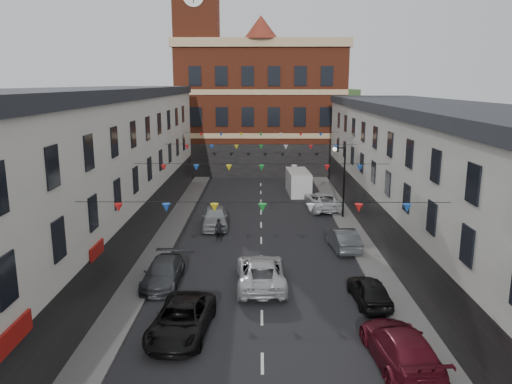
{
  "coord_description": "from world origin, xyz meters",
  "views": [
    {
      "loc": [
        -0.12,
        -26.1,
        11.04
      ],
      "look_at": [
        -0.36,
        6.76,
        3.83
      ],
      "focal_mm": 35.0,
      "sensor_mm": 36.0,
      "label": 1
    }
  ],
  "objects_px": {
    "street_lamp": "(341,172)",
    "car_left_c": "(181,319)",
    "car_left_d": "(163,273)",
    "car_right_f": "(323,201)",
    "car_right_c": "(401,347)",
    "white_van": "(298,182)",
    "pedestrian": "(219,230)",
    "car_left_e": "(215,217)",
    "moving_car": "(261,272)",
    "car_right_e": "(342,239)",
    "car_right_d": "(369,290)"
  },
  "relations": [
    {
      "from": "street_lamp",
      "to": "car_left_c",
      "type": "bearing_deg",
      "value": -117.33
    },
    {
      "from": "car_left_d",
      "to": "car_right_f",
      "type": "relative_size",
      "value": 0.84
    },
    {
      "from": "car_left_c",
      "to": "car_right_c",
      "type": "xyz_separation_m",
      "value": [
        9.1,
        -2.44,
        0.07
      ]
    },
    {
      "from": "car_left_c",
      "to": "white_van",
      "type": "relative_size",
      "value": 0.98
    },
    {
      "from": "car_left_c",
      "to": "pedestrian",
      "type": "bearing_deg",
      "value": 92.6
    },
    {
      "from": "car_left_d",
      "to": "car_right_f",
      "type": "distance_m",
      "value": 20.27
    },
    {
      "from": "car_left_e",
      "to": "moving_car",
      "type": "relative_size",
      "value": 0.85
    },
    {
      "from": "car_right_c",
      "to": "car_right_e",
      "type": "height_order",
      "value": "car_right_c"
    },
    {
      "from": "car_right_d",
      "to": "car_right_f",
      "type": "distance_m",
      "value": 19.34
    },
    {
      "from": "car_left_c",
      "to": "car_left_e",
      "type": "height_order",
      "value": "car_left_e"
    },
    {
      "from": "car_left_e",
      "to": "moving_car",
      "type": "bearing_deg",
      "value": -77.08
    },
    {
      "from": "car_right_e",
      "to": "white_van",
      "type": "relative_size",
      "value": 0.84
    },
    {
      "from": "moving_car",
      "to": "pedestrian",
      "type": "relative_size",
      "value": 3.49
    },
    {
      "from": "car_left_e",
      "to": "car_right_f",
      "type": "bearing_deg",
      "value": 27.74
    },
    {
      "from": "car_left_e",
      "to": "car_right_f",
      "type": "relative_size",
      "value": 0.86
    },
    {
      "from": "street_lamp",
      "to": "car_left_e",
      "type": "xyz_separation_m",
      "value": [
        -10.15,
        -2.66,
        -3.08
      ]
    },
    {
      "from": "car_right_e",
      "to": "moving_car",
      "type": "height_order",
      "value": "moving_car"
    },
    {
      "from": "car_right_e",
      "to": "car_right_f",
      "type": "bearing_deg",
      "value": -96.62
    },
    {
      "from": "white_van",
      "to": "car_left_e",
      "type": "bearing_deg",
      "value": -124.49
    },
    {
      "from": "car_right_e",
      "to": "car_right_f",
      "type": "height_order",
      "value": "car_right_f"
    },
    {
      "from": "car_left_d",
      "to": "car_right_d",
      "type": "relative_size",
      "value": 1.2
    },
    {
      "from": "car_right_d",
      "to": "car_right_f",
      "type": "height_order",
      "value": "car_right_f"
    },
    {
      "from": "car_left_e",
      "to": "car_left_d",
      "type": "bearing_deg",
      "value": -103.96
    },
    {
      "from": "car_left_e",
      "to": "white_van",
      "type": "distance_m",
      "value": 14.23
    },
    {
      "from": "car_left_d",
      "to": "moving_car",
      "type": "xyz_separation_m",
      "value": [
        5.47,
        -0.12,
        0.1
      ]
    },
    {
      "from": "pedestrian",
      "to": "car_right_c",
      "type": "bearing_deg",
      "value": -62.71
    },
    {
      "from": "car_left_c",
      "to": "car_left_e",
      "type": "xyz_separation_m",
      "value": [
        0.0,
        16.98,
        0.11
      ]
    },
    {
      "from": "car_right_e",
      "to": "car_right_d",
      "type": "bearing_deg",
      "value": 83.41
    },
    {
      "from": "car_left_d",
      "to": "pedestrian",
      "type": "height_order",
      "value": "pedestrian"
    },
    {
      "from": "car_right_c",
      "to": "car_right_f",
      "type": "xyz_separation_m",
      "value": [
        0.0,
        25.15,
        0.0
      ]
    },
    {
      "from": "street_lamp",
      "to": "car_left_c",
      "type": "height_order",
      "value": "street_lamp"
    },
    {
      "from": "car_right_e",
      "to": "pedestrian",
      "type": "xyz_separation_m",
      "value": [
        -8.5,
        1.64,
        0.09
      ]
    },
    {
      "from": "car_right_d",
      "to": "car_left_e",
      "type": "bearing_deg",
      "value": -60.25
    },
    {
      "from": "car_right_c",
      "to": "car_right_d",
      "type": "distance_m",
      "value": 5.8
    },
    {
      "from": "street_lamp",
      "to": "pedestrian",
      "type": "distance_m",
      "value": 11.77
    },
    {
      "from": "street_lamp",
      "to": "car_left_c",
      "type": "distance_m",
      "value": 22.34
    },
    {
      "from": "car_right_d",
      "to": "car_right_e",
      "type": "distance_m",
      "value": 8.5
    },
    {
      "from": "pedestrian",
      "to": "moving_car",
      "type": "bearing_deg",
      "value": -70.28
    },
    {
      "from": "street_lamp",
      "to": "car_right_d",
      "type": "distance_m",
      "value": 16.63
    },
    {
      "from": "moving_car",
      "to": "white_van",
      "type": "distance_m",
      "value": 23.88
    },
    {
      "from": "car_left_e",
      "to": "car_right_c",
      "type": "xyz_separation_m",
      "value": [
        9.1,
        -19.43,
        -0.04
      ]
    },
    {
      "from": "moving_car",
      "to": "white_van",
      "type": "bearing_deg",
      "value": -101.4
    },
    {
      "from": "pedestrian",
      "to": "white_van",
      "type": "bearing_deg",
      "value": 65.72
    },
    {
      "from": "car_right_c",
      "to": "car_right_f",
      "type": "height_order",
      "value": "car_right_f"
    },
    {
      "from": "street_lamp",
      "to": "moving_car",
      "type": "xyz_separation_m",
      "value": [
        -6.58,
        -14.08,
        -3.11
      ]
    },
    {
      "from": "car_left_e",
      "to": "white_van",
      "type": "relative_size",
      "value": 0.91
    },
    {
      "from": "moving_car",
      "to": "car_right_e",
      "type": "bearing_deg",
      "value": -133.48
    },
    {
      "from": "car_left_d",
      "to": "car_right_e",
      "type": "relative_size",
      "value": 1.07
    },
    {
      "from": "car_left_c",
      "to": "white_van",
      "type": "distance_m",
      "value": 30.06
    },
    {
      "from": "car_left_c",
      "to": "car_right_d",
      "type": "bearing_deg",
      "value": 25.41
    }
  ]
}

